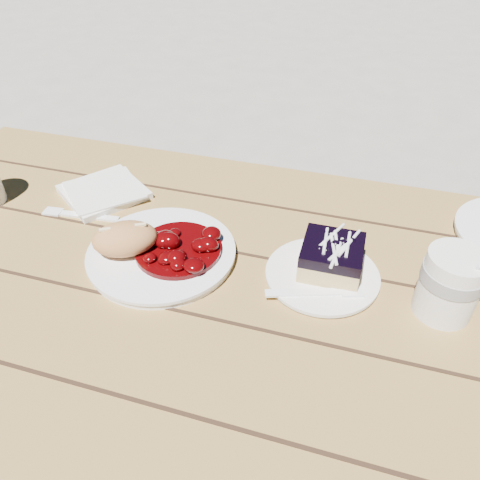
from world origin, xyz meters
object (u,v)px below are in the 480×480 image
(dessert_plate, at_px, (322,276))
(blueberry_cake, at_px, (332,257))
(coffee_cup, at_px, (450,284))
(main_plate, at_px, (162,254))
(picnic_table, at_px, (364,379))
(bread_roll, at_px, (125,239))

(dessert_plate, height_order, blueberry_cake, blueberry_cake)
(coffee_cup, bearing_deg, blueberry_cake, 168.88)
(dessert_plate, height_order, coffee_cup, coffee_cup)
(main_plate, distance_m, coffee_cup, 0.47)
(picnic_table, xyz_separation_m, blueberry_cake, (-0.09, 0.07, 0.20))
(picnic_table, relative_size, blueberry_cake, 20.35)
(blueberry_cake, bearing_deg, picnic_table, -39.37)
(main_plate, height_order, coffee_cup, coffee_cup)
(dessert_plate, relative_size, blueberry_cake, 1.86)
(picnic_table, height_order, coffee_cup, coffee_cup)
(blueberry_cake, distance_m, coffee_cup, 0.18)
(main_plate, bearing_deg, dessert_plate, 5.75)
(main_plate, height_order, blueberry_cake, blueberry_cake)
(bread_roll, bearing_deg, main_plate, 19.98)
(picnic_table, xyz_separation_m, main_plate, (-0.38, 0.03, 0.17))
(picnic_table, relative_size, dessert_plate, 10.93)
(bread_roll, relative_size, dessert_plate, 0.60)
(picnic_table, distance_m, dessert_plate, 0.20)
(dessert_plate, bearing_deg, coffee_cup, -6.05)
(picnic_table, height_order, dessert_plate, dessert_plate)
(picnic_table, relative_size, main_plate, 7.92)
(picnic_table, distance_m, bread_roll, 0.48)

